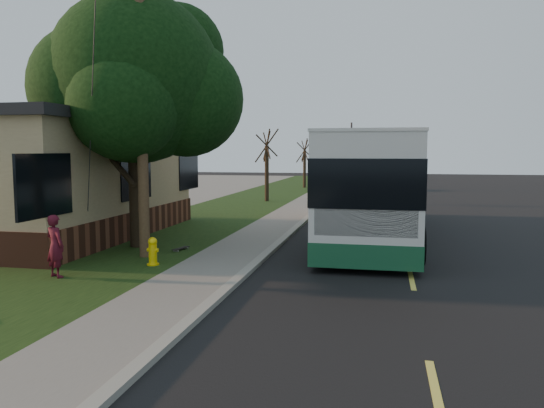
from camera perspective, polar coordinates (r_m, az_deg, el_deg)
The scene contains 17 objects.
ground at distance 13.54m, azimuth -2.52°, elevation -7.34°, with size 120.00×120.00×0.00m, color black.
road at distance 22.99m, azimuth 13.55°, elevation -2.06°, with size 8.00×80.00×0.01m, color black.
curb at distance 23.20m, azimuth 3.63°, elevation -1.70°, with size 0.25×80.00×0.12m, color gray.
sidewalk at distance 23.37m, azimuth 1.20°, elevation -1.68°, with size 2.00×80.00×0.08m, color slate.
grass_verge at distance 24.26m, azimuth -6.95°, elevation -1.46°, with size 5.00×80.00×0.07m, color black.
building_lot at distance 29.05m, azimuth -25.97°, elevation -0.84°, with size 15.00×80.00×0.04m, color slate.
fire_hydrant at distance 14.31m, azimuth -12.70°, elevation -4.99°, with size 0.32×0.32×0.74m.
utility_pole at distance 15.34m, azimuth -13.93°, elevation 11.44°, with size 2.86×3.21×9.07m.
leafy_tree at distance 17.26m, azimuth -14.18°, elevation 12.58°, with size 6.30×6.00×7.80m.
bare_tree_near at distance 31.52m, azimuth -0.56°, elevation 4.10°, with size 1.38×1.21×4.31m.
bare_tree_far at distance 43.24m, azimuth 3.52°, elevation 4.34°, with size 1.38×1.21×4.03m.
traffic_signal at distance 46.85m, azimuth 8.51°, elevation 5.82°, with size 0.18×0.22×5.50m.
transit_bus at distance 19.49m, azimuth 10.69°, elevation 2.29°, with size 3.08×13.35×3.61m.
skateboarder at distance 13.58m, azimuth -22.28°, elevation -4.21°, with size 0.55×0.36×1.50m, color #4A0E1D.
skateboard_main at distance 16.32m, azimuth -9.78°, elevation -4.73°, with size 0.34×0.75×0.07m.
dumpster at distance 23.10m, azimuth -19.35°, elevation -0.60°, with size 1.42×1.16×1.20m.
distant_car at distance 41.68m, azimuth 9.41°, elevation 2.46°, with size 1.71×4.26×1.45m, color black.
Camera 1 is at (3.29, -12.77, 3.07)m, focal length 35.00 mm.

